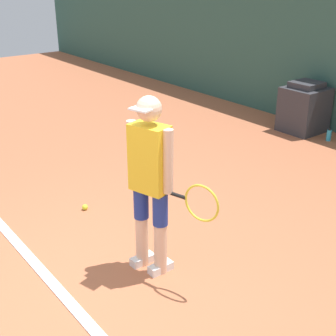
{
  "coord_description": "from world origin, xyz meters",
  "views": [
    {
      "loc": [
        3.02,
        -1.52,
        2.64
      ],
      "look_at": [
        -0.02,
        0.85,
        0.98
      ],
      "focal_mm": 50.0,
      "sensor_mm": 36.0,
      "label": 1
    }
  ],
  "objects_px": {
    "tennis_ball": "(85,207)",
    "water_bottle": "(329,135)",
    "tennis_player": "(151,179)",
    "covered_chair": "(304,108)"
  },
  "relations": [
    {
      "from": "tennis_player",
      "to": "water_bottle",
      "type": "distance_m",
      "value": 4.59
    },
    {
      "from": "tennis_ball",
      "to": "covered_chair",
      "type": "relative_size",
      "value": 0.08
    },
    {
      "from": "tennis_player",
      "to": "water_bottle",
      "type": "bearing_deg",
      "value": 88.06
    },
    {
      "from": "tennis_ball",
      "to": "tennis_player",
      "type": "bearing_deg",
      "value": -2.2
    },
    {
      "from": "tennis_player",
      "to": "tennis_ball",
      "type": "height_order",
      "value": "tennis_player"
    },
    {
      "from": "tennis_player",
      "to": "water_bottle",
      "type": "relative_size",
      "value": 8.08
    },
    {
      "from": "tennis_player",
      "to": "water_bottle",
      "type": "height_order",
      "value": "tennis_player"
    },
    {
      "from": "tennis_ball",
      "to": "covered_chair",
      "type": "bearing_deg",
      "value": 93.11
    },
    {
      "from": "tennis_ball",
      "to": "water_bottle",
      "type": "height_order",
      "value": "water_bottle"
    },
    {
      "from": "covered_chair",
      "to": "water_bottle",
      "type": "distance_m",
      "value": 0.67
    }
  ]
}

